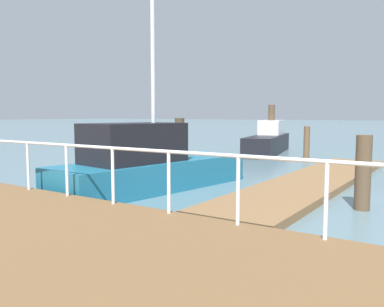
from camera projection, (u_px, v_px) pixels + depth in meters
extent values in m
cube|color=olive|center=(309.00, 183.00, 11.61)|extent=(12.84, 2.00, 0.18)
cylinder|color=white|center=(326.00, 201.00, 5.33)|extent=(0.06, 0.06, 1.05)
cylinder|color=white|center=(238.00, 191.00, 6.05)|extent=(0.06, 0.06, 1.05)
cylinder|color=white|center=(169.00, 183.00, 6.77)|extent=(0.06, 0.06, 1.05)
cylinder|color=white|center=(113.00, 176.00, 7.49)|extent=(0.06, 0.06, 1.05)
cylinder|color=white|center=(67.00, 171.00, 8.21)|extent=(0.06, 0.06, 1.05)
cylinder|color=white|center=(28.00, 166.00, 8.94)|extent=(0.06, 0.06, 1.05)
cylinder|color=white|center=(66.00, 145.00, 8.16)|extent=(0.06, 28.71, 0.06)
cylinder|color=brown|center=(307.00, 143.00, 18.22)|extent=(0.27, 0.27, 1.55)
cylinder|color=#473826|center=(180.00, 148.00, 13.31)|extent=(0.31, 0.31, 1.96)
cylinder|color=brown|center=(363.00, 173.00, 8.68)|extent=(0.33, 0.33, 1.63)
cylinder|color=brown|center=(271.00, 129.00, 21.86)|extent=(0.35, 0.35, 2.60)
cube|color=black|center=(268.00, 144.00, 21.59)|extent=(6.61, 2.80, 0.96)
cube|color=white|center=(271.00, 127.00, 22.54)|extent=(2.42, 1.59, 0.80)
cube|color=#1E6B8C|center=(154.00, 174.00, 11.28)|extent=(6.19, 2.73, 0.80)
cube|color=black|center=(134.00, 143.00, 10.67)|extent=(2.82, 1.87, 1.05)
cylinder|color=silver|center=(153.00, 38.00, 10.92)|extent=(0.12, 0.12, 6.71)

